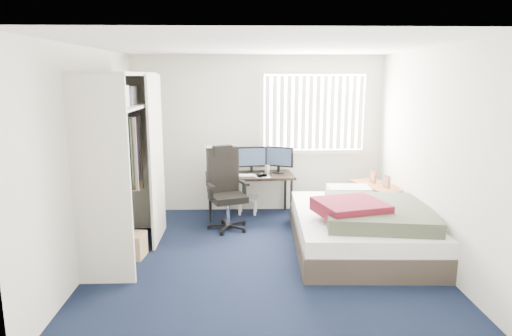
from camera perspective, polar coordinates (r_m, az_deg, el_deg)
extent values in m
plane|color=black|center=(5.64, 0.93, -11.25)|extent=(4.20, 4.20, 0.00)
plane|color=silver|center=(7.36, 0.16, 4.22)|extent=(4.00, 0.00, 4.00)
plane|color=silver|center=(3.25, 2.84, -5.21)|extent=(4.00, 0.00, 4.00)
plane|color=silver|center=(5.56, -20.09, 1.14)|extent=(0.00, 4.20, 4.20)
plane|color=silver|center=(5.74, 21.33, 1.37)|extent=(0.00, 4.20, 4.20)
plane|color=white|center=(5.21, 1.03, 14.99)|extent=(4.20, 4.20, 0.00)
cube|color=white|center=(7.39, 7.20, 6.89)|extent=(1.60, 0.02, 1.20)
cube|color=beige|center=(7.34, 7.37, 11.78)|extent=(1.72, 0.06, 0.06)
cube|color=beige|center=(7.44, 7.12, 2.03)|extent=(1.72, 0.06, 0.06)
cube|color=white|center=(7.33, 7.28, 6.85)|extent=(1.60, 0.04, 1.16)
cube|color=beige|center=(4.94, -18.79, -1.79)|extent=(0.60, 0.04, 2.20)
cube|color=beige|center=(6.65, -14.37, 1.76)|extent=(0.60, 0.04, 2.20)
cube|color=beige|center=(5.68, -16.89, 11.20)|extent=(0.60, 1.80, 0.04)
cube|color=beige|center=(5.69, -16.66, 7.37)|extent=(0.56, 1.74, 0.03)
cylinder|color=silver|center=(5.70, -16.59, 6.17)|extent=(0.03, 1.72, 0.03)
cube|color=#26262B|center=(5.66, -16.58, 1.54)|extent=(0.38, 1.10, 0.90)
cube|color=beige|center=(6.15, -12.35, 1.09)|extent=(0.03, 0.90, 2.20)
cube|color=white|center=(5.25, -17.98, 8.47)|extent=(0.38, 0.30, 0.24)
cube|color=gray|center=(5.74, -16.61, 8.66)|extent=(0.34, 0.28, 0.22)
cube|color=black|center=(7.10, -0.82, -0.97)|extent=(1.41, 0.75, 0.04)
cylinder|color=black|center=(6.89, -5.72, -4.28)|extent=(0.04, 0.04, 0.63)
cylinder|color=black|center=(7.39, -5.82, -3.20)|extent=(0.04, 0.04, 0.63)
cylinder|color=black|center=(7.02, 4.45, -3.96)|extent=(0.04, 0.04, 0.63)
cylinder|color=black|center=(7.51, 3.68, -2.92)|extent=(0.04, 0.04, 0.63)
cube|color=white|center=(7.11, -4.41, 1.49)|extent=(0.50, 0.07, 0.36)
cube|color=white|center=(7.11, -4.41, 1.49)|extent=(0.45, 0.05, 0.31)
cube|color=black|center=(7.15, -0.56, 1.42)|extent=(0.48, 0.07, 0.32)
cube|color=#1E2838|center=(7.15, -0.56, 1.42)|extent=(0.43, 0.04, 0.27)
cube|color=black|center=(7.18, 2.85, 1.44)|extent=(0.48, 0.07, 0.32)
cube|color=#1E2838|center=(7.18, 2.85, 1.44)|extent=(0.43, 0.04, 0.27)
cube|color=white|center=(6.99, -1.85, -0.93)|extent=(0.41, 0.17, 0.02)
cube|color=black|center=(7.02, 0.36, -0.84)|extent=(0.07, 0.10, 0.02)
cylinder|color=silver|center=(7.06, 1.41, -0.20)|extent=(0.08, 0.08, 0.16)
cube|color=white|center=(7.09, -0.82, -0.80)|extent=(0.32, 0.31, 0.00)
cube|color=black|center=(6.66, -3.48, -7.15)|extent=(0.72, 0.72, 0.11)
cylinder|color=silver|center=(6.60, -3.50, -5.54)|extent=(0.06, 0.06, 0.37)
cube|color=black|center=(6.54, -3.53, -3.74)|extent=(0.60, 0.60, 0.09)
cube|color=black|center=(6.65, -4.17, -0.19)|extent=(0.47, 0.25, 0.65)
cube|color=black|center=(6.60, -4.21, 2.19)|extent=(0.30, 0.20, 0.15)
cube|color=black|center=(6.41, -5.68, -2.27)|extent=(0.15, 0.27, 0.04)
cube|color=black|center=(6.57, -1.47, -1.88)|extent=(0.15, 0.27, 0.04)
cube|color=white|center=(7.31, -1.04, -3.81)|extent=(0.36, 0.30, 0.03)
cylinder|color=white|center=(7.27, -2.06, -4.97)|extent=(0.04, 0.04, 0.24)
cylinder|color=white|center=(7.44, -1.90, -4.59)|extent=(0.04, 0.04, 0.24)
cylinder|color=white|center=(7.25, -0.16, -5.02)|extent=(0.04, 0.04, 0.24)
cylinder|color=white|center=(7.42, -0.04, -4.64)|extent=(0.04, 0.04, 0.24)
cube|color=brown|center=(6.95, 15.00, -2.19)|extent=(0.70, 0.97, 0.04)
cube|color=brown|center=(6.61, 15.59, -5.64)|extent=(0.05, 0.05, 0.56)
cube|color=brown|center=(7.24, 11.89, -3.96)|extent=(0.05, 0.05, 0.56)
cube|color=brown|center=(6.82, 18.05, -5.25)|extent=(0.05, 0.05, 0.56)
cube|color=brown|center=(7.44, 14.24, -3.66)|extent=(0.05, 0.05, 0.56)
cube|color=brown|center=(6.77, 16.02, -1.65)|extent=(0.06, 0.14, 0.18)
cube|color=brown|center=(7.03, 14.43, -1.09)|extent=(0.06, 0.14, 0.18)
cube|color=#383028|center=(6.08, 12.76, -8.40)|extent=(1.73, 2.25, 0.28)
cube|color=white|center=(6.01, 12.86, -6.34)|extent=(1.69, 2.21, 0.20)
cube|color=beige|center=(6.73, 11.48, -2.87)|extent=(0.62, 0.43, 0.14)
cube|color=#3D4130|center=(5.76, 14.92, -5.41)|extent=(1.42, 1.52, 0.18)
cube|color=maroon|center=(5.56, 11.71, -4.91)|extent=(0.91, 0.88, 0.16)
cube|color=#9E844F|center=(5.85, -15.70, -9.28)|extent=(0.43, 0.34, 0.30)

